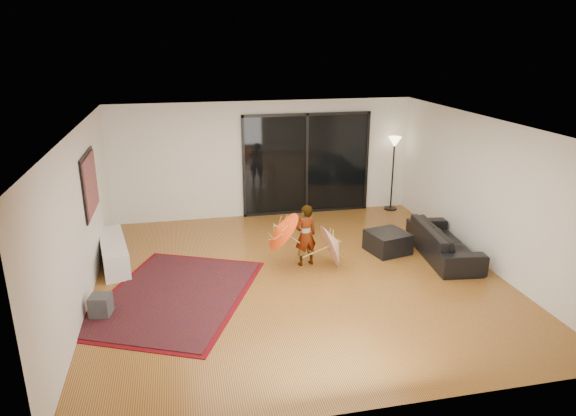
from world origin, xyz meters
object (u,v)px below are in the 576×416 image
object	(u,v)px
media_console	(114,252)
sofa	(444,241)
child	(306,235)
ottoman	(388,242)

from	to	relation	value
media_console	sofa	world-z (taller)	sofa
media_console	child	bearing A→B (deg)	-22.69
media_console	sofa	bearing A→B (deg)	-18.98
media_console	sofa	distance (m)	6.27
child	ottoman	bearing A→B (deg)	176.72
child	sofa	bearing A→B (deg)	164.71
media_console	ottoman	bearing A→B (deg)	-15.94
ottoman	child	world-z (taller)	child
media_console	sofa	size ratio (longest dim) A/B	0.82
media_console	child	distance (m)	3.59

